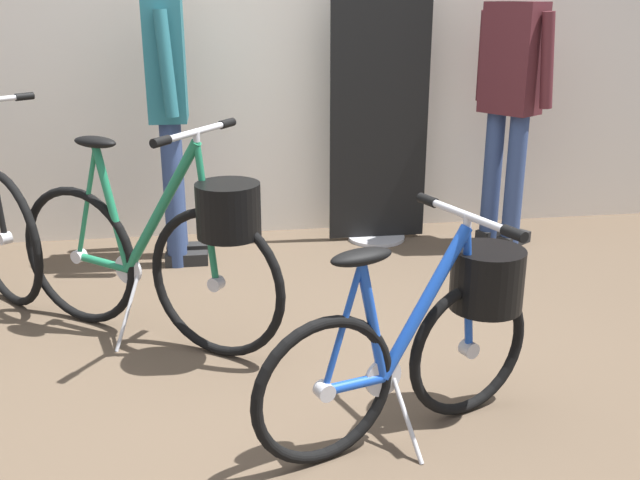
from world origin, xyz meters
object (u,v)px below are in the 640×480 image
object	(u,v)px
display_bike_right	(165,248)
visitor_browsing	(511,87)
visitor_near_wall	(168,91)
floor_banner_stand	(379,128)
folding_bike_foreground	(432,328)

from	to	relation	value
display_bike_right	visitor_browsing	distance (m)	2.30
display_bike_right	visitor_near_wall	size ratio (longest dim) A/B	0.70
floor_banner_stand	display_bike_right	size ratio (longest dim) A/B	1.34
visitor_near_wall	folding_bike_foreground	bearing A→B (deg)	-63.39
floor_banner_stand	display_bike_right	distance (m)	1.79
floor_banner_stand	folding_bike_foreground	bearing A→B (deg)	-97.86
floor_banner_stand	visitor_browsing	bearing A→B (deg)	-15.09
display_bike_right	visitor_near_wall	xyz separation A→B (m)	(0.00, 1.07, 0.53)
display_bike_right	visitor_browsing	size ratio (longest dim) A/B	0.71
visitor_near_wall	visitor_browsing	bearing A→B (deg)	0.32
floor_banner_stand	visitor_near_wall	xyz separation A→B (m)	(-1.23, -0.21, 0.27)
floor_banner_stand	visitor_near_wall	bearing A→B (deg)	-170.32
display_bike_right	visitor_browsing	world-z (taller)	visitor_browsing
floor_banner_stand	visitor_near_wall	distance (m)	1.27
display_bike_right	visitor_near_wall	world-z (taller)	visitor_near_wall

